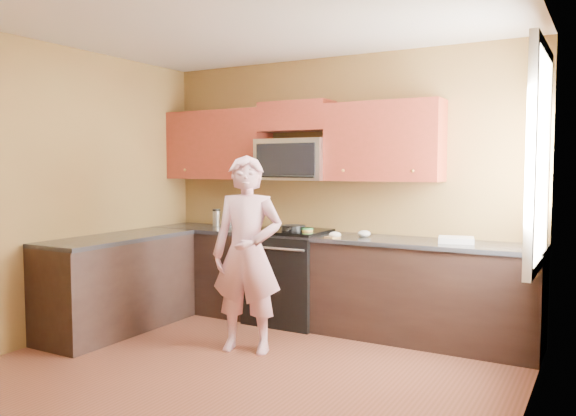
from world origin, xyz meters
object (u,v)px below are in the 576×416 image
Objects in this scene: stove at (289,276)px; woman at (247,254)px; microwave at (295,180)px; frying_pan at (293,230)px; butter_tub at (307,234)px; travel_mug at (217,226)px.

stove is 1.06m from woman.
microwave is at bearing 90.00° from stove.
butter_tub is at bearing -16.54° from frying_pan.
woman is (0.14, -0.98, 0.37)m from stove.
woman reaches higher than butter_tub.
microwave is at bearing -2.00° from travel_mug.
woman is at bearing -81.80° from stove.
microwave is at bearing 143.58° from butter_tub.
stove is 8.23× the size of butter_tub.
woman reaches higher than frying_pan.
stove is 0.48m from frying_pan.
woman is 0.94m from butter_tub.
frying_pan is (0.08, -0.05, 0.47)m from stove.
woman is at bearing -82.71° from microwave.
microwave is 1.15m from travel_mug.
travel_mug reaches higher than stove.
microwave is 6.58× the size of butter_tub.
woman is at bearing -44.44° from travel_mug.
travel_mug is (-1.03, 0.04, -0.53)m from microwave.
butter_tub is (0.09, 0.93, 0.08)m from woman.
stove is 0.98m from microwave.
woman is at bearing -95.80° from butter_tub.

